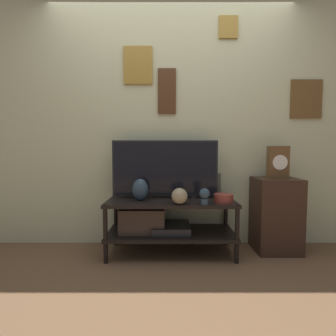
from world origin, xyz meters
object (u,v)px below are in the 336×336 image
Objects in this scene: vase_tall_ceramic at (218,185)px; vase_urn_stoneware at (141,190)px; mantel_clock at (279,162)px; vase_round_glass at (181,196)px; vase_wide_bowl at (225,198)px; decorative_bust at (206,195)px; television at (166,168)px.

vase_urn_stoneware is at bearing -163.41° from vase_tall_ceramic.
vase_urn_stoneware is (-0.77, -0.23, -0.01)m from vase_tall_ceramic.
vase_urn_stoneware is 1.37m from mantel_clock.
vase_tall_ceramic is at bearing 44.58° from vase_round_glass.
vase_round_glass is (-0.40, -0.39, -0.05)m from vase_tall_ceramic.
mantel_clock is (0.57, 0.20, 0.32)m from vase_wide_bowl.
vase_urn_stoneware is 0.66× the size of mantel_clock.
decorative_bust is at bearing -155.55° from vase_wide_bowl.
vase_tall_ceramic is 1.14× the size of vase_urn_stoneware.
television is at bearing 178.14° from mantel_clock.
mantel_clock is at bearing -1.86° from television.
decorative_bust is at bearing -42.36° from television.
television is 7.29× the size of decorative_bust.
television is 5.99× the size of vase_wide_bowl.
television reaches higher than vase_urn_stoneware.
vase_wide_bowl is 0.21m from decorative_bust.
decorative_bust is 0.85m from mantel_clock.
vase_urn_stoneware reaches higher than vase_round_glass.
vase_round_glass is 0.46× the size of mantel_clock.
vase_wide_bowl is 0.41m from vase_round_glass.
vase_round_glass is (-0.40, -0.07, 0.03)m from vase_wide_bowl.
mantel_clock reaches higher than vase_wide_bowl.
vase_tall_ceramic is 0.80m from vase_urn_stoneware.
vase_urn_stoneware is (-0.77, 0.10, 0.06)m from vase_wide_bowl.
mantel_clock is (0.57, -0.13, 0.24)m from vase_tall_ceramic.
vase_wide_bowl is at bearing 9.55° from vase_round_glass.
vase_wide_bowl is at bearing -89.30° from vase_tall_ceramic.
vase_round_glass is at bearing -24.54° from vase_urn_stoneware.
vase_urn_stoneware is at bearing -149.51° from television.
vase_wide_bowl is 0.68m from mantel_clock.
television is at bearing 156.22° from vase_wide_bowl.
television reaches higher than decorative_bust.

